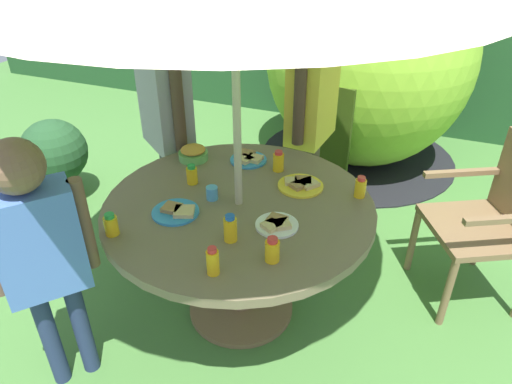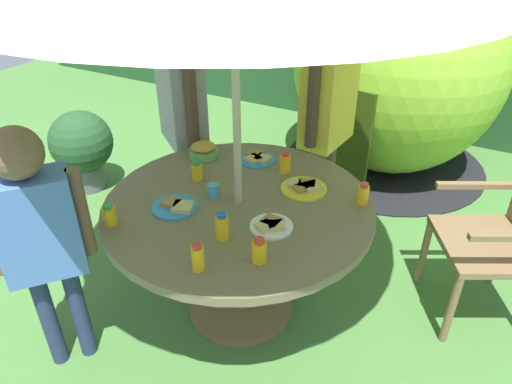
# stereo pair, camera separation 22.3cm
# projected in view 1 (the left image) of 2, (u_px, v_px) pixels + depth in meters

# --- Properties ---
(ground_plane) EXTENTS (10.00, 10.00, 0.02)m
(ground_plane) POSITION_uv_depth(u_px,v_px,m) (241.00, 309.00, 2.61)
(ground_plane) COLOR #477A38
(hedge_backdrop) EXTENTS (9.00, 0.70, 2.10)m
(hedge_backdrop) POSITION_uv_depth(u_px,v_px,m) (366.00, 9.00, 4.54)
(hedge_backdrop) COLOR #234C28
(hedge_backdrop) RESTS_ON ground_plane
(garden_table) EXTENTS (1.30, 1.30, 0.70)m
(garden_table) POSITION_uv_depth(u_px,v_px,m) (239.00, 224.00, 2.30)
(garden_table) COLOR brown
(garden_table) RESTS_ON ground_plane
(wooden_chair) EXTENTS (0.64, 0.65, 0.92)m
(wooden_chair) POSITION_uv_depth(u_px,v_px,m) (495.00, 215.00, 2.46)
(wooden_chair) COLOR brown
(wooden_chair) RESTS_ON ground_plane
(dome_tent) EXTENTS (2.00, 2.00, 1.76)m
(dome_tent) POSITION_uv_depth(u_px,v_px,m) (368.00, 58.00, 3.71)
(dome_tent) COLOR #8CC633
(dome_tent) RESTS_ON ground_plane
(potted_plant) EXTENTS (0.47, 0.47, 0.63)m
(potted_plant) POSITION_uv_depth(u_px,v_px,m) (55.00, 155.00, 3.40)
(potted_plant) COLOR #595960
(potted_plant) RESTS_ON ground_plane
(child_in_yellow_shirt) EXTENTS (0.25, 0.48, 1.45)m
(child_in_yellow_shirt) POSITION_uv_depth(u_px,v_px,m) (313.00, 97.00, 2.83)
(child_in_yellow_shirt) COLOR brown
(child_in_yellow_shirt) RESTS_ON ground_plane
(child_in_grey_shirt) EXTENTS (0.42, 0.39, 1.43)m
(child_in_grey_shirt) POSITION_uv_depth(u_px,v_px,m) (165.00, 104.00, 2.76)
(child_in_grey_shirt) COLOR #3F3F47
(child_in_grey_shirt) RESTS_ON ground_plane
(child_in_blue_shirt) EXTENTS (0.34, 0.36, 1.23)m
(child_in_blue_shirt) POSITION_uv_depth(u_px,v_px,m) (38.00, 242.00, 1.84)
(child_in_blue_shirt) COLOR navy
(child_in_blue_shirt) RESTS_ON ground_plane
(snack_bowl) EXTENTS (0.16, 0.16, 0.08)m
(snack_bowl) POSITION_uv_depth(u_px,v_px,m) (193.00, 153.00, 2.60)
(snack_bowl) COLOR #66B259
(snack_bowl) RESTS_ON garden_table
(plate_mid_right) EXTENTS (0.23, 0.23, 0.03)m
(plate_mid_right) POSITION_uv_depth(u_px,v_px,m) (301.00, 184.00, 2.36)
(plate_mid_right) COLOR yellow
(plate_mid_right) RESTS_ON garden_table
(plate_near_left) EXTENTS (0.19, 0.19, 0.03)m
(plate_near_left) POSITION_uv_depth(u_px,v_px,m) (277.00, 224.00, 2.07)
(plate_near_left) COLOR white
(plate_near_left) RESTS_ON garden_table
(plate_mid_left) EXTENTS (0.20, 0.20, 0.03)m
(plate_mid_left) POSITION_uv_depth(u_px,v_px,m) (248.00, 159.00, 2.60)
(plate_mid_left) COLOR #338CD8
(plate_mid_left) RESTS_ON garden_table
(plate_far_right) EXTENTS (0.22, 0.22, 0.03)m
(plate_far_right) POSITION_uv_depth(u_px,v_px,m) (177.00, 211.00, 2.16)
(plate_far_right) COLOR #338CD8
(plate_far_right) RESTS_ON garden_table
(juice_bottle_near_right) EXTENTS (0.06, 0.06, 0.13)m
(juice_bottle_near_right) POSITION_uv_depth(u_px,v_px,m) (230.00, 229.00, 1.96)
(juice_bottle_near_right) COLOR yellow
(juice_bottle_near_right) RESTS_ON garden_table
(juice_bottle_far_left) EXTENTS (0.06, 0.06, 0.11)m
(juice_bottle_far_left) POSITION_uv_depth(u_px,v_px,m) (272.00, 250.00, 1.86)
(juice_bottle_far_left) COLOR yellow
(juice_bottle_far_left) RESTS_ON garden_table
(juice_bottle_center_front) EXTENTS (0.05, 0.05, 0.12)m
(juice_bottle_center_front) POSITION_uv_depth(u_px,v_px,m) (213.00, 262.00, 1.79)
(juice_bottle_center_front) COLOR yellow
(juice_bottle_center_front) RESTS_ON garden_table
(juice_bottle_center_back) EXTENTS (0.06, 0.06, 0.10)m
(juice_bottle_center_back) POSITION_uv_depth(u_px,v_px,m) (192.00, 175.00, 2.38)
(juice_bottle_center_back) COLOR yellow
(juice_bottle_center_back) RESTS_ON garden_table
(juice_bottle_front_edge) EXTENTS (0.06, 0.06, 0.11)m
(juice_bottle_front_edge) POSITION_uv_depth(u_px,v_px,m) (278.00, 161.00, 2.49)
(juice_bottle_front_edge) COLOR yellow
(juice_bottle_front_edge) RESTS_ON garden_table
(juice_bottle_back_edge) EXTENTS (0.05, 0.05, 0.11)m
(juice_bottle_back_edge) POSITION_uv_depth(u_px,v_px,m) (360.00, 187.00, 2.26)
(juice_bottle_back_edge) COLOR yellow
(juice_bottle_back_edge) RESTS_ON garden_table
(juice_bottle_spot_a) EXTENTS (0.06, 0.06, 0.10)m
(juice_bottle_spot_a) POSITION_uv_depth(u_px,v_px,m) (111.00, 225.00, 2.01)
(juice_bottle_spot_a) COLOR yellow
(juice_bottle_spot_a) RESTS_ON garden_table
(cup_near) EXTENTS (0.06, 0.06, 0.07)m
(cup_near) POSITION_uv_depth(u_px,v_px,m) (212.00, 193.00, 2.25)
(cup_near) COLOR #4C99D8
(cup_near) RESTS_ON garden_table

